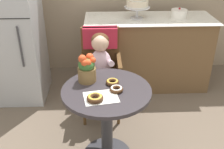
{
  "coord_description": "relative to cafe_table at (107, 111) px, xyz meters",
  "views": [
    {
      "loc": [
        -0.03,
        -1.8,
        1.84
      ],
      "look_at": [
        0.05,
        0.15,
        0.77
      ],
      "focal_mm": 42.68,
      "sensor_mm": 36.0,
      "label": 1
    }
  ],
  "objects": [
    {
      "name": "paper_napkin",
      "position": [
        -0.04,
        -0.12,
        0.21
      ],
      "size": [
        0.28,
        0.24,
        0.0
      ],
      "primitive_type": "cube",
      "rotation": [
        0.0,
        0.0,
        0.18
      ],
      "color": "white",
      "rests_on": "cafe_table"
    },
    {
      "name": "flower_vase",
      "position": [
        -0.16,
        0.14,
        0.33
      ],
      "size": [
        0.15,
        0.15,
        0.25
      ],
      "color": "brown",
      "rests_on": "cafe_table"
    },
    {
      "name": "round_layer_cake",
      "position": [
        0.89,
        1.29,
        0.44
      ],
      "size": [
        0.19,
        0.19,
        0.13
      ],
      "color": "white",
      "rests_on": "display_counter"
    },
    {
      "name": "donut_mid",
      "position": [
        0.05,
        0.08,
        0.23
      ],
      "size": [
        0.11,
        0.11,
        0.04
      ],
      "color": "#4C2D19",
      "rests_on": "cafe_table"
    },
    {
      "name": "seated_child",
      "position": [
        -0.05,
        0.58,
        0.17
      ],
      "size": [
        0.27,
        0.32,
        0.73
      ],
      "color": "silver",
      "rests_on": "ground"
    },
    {
      "name": "donut_front",
      "position": [
        0.08,
        -0.03,
        0.23
      ],
      "size": [
        0.11,
        0.11,
        0.04
      ],
      "color": "#4C2D19",
      "rests_on": "cafe_table"
    },
    {
      "name": "display_counter",
      "position": [
        0.55,
        1.3,
        -0.05
      ],
      "size": [
        1.56,
        0.62,
        0.9
      ],
      "color": "brown",
      "rests_on": "ground"
    },
    {
      "name": "refrigerator",
      "position": [
        -1.05,
        1.1,
        0.34
      ],
      "size": [
        0.64,
        0.63,
        1.7
      ],
      "color": "#B7BABF",
      "rests_on": "ground"
    },
    {
      "name": "tiered_cake_stand",
      "position": [
        0.39,
        1.3,
        0.59
      ],
      "size": [
        0.3,
        0.3,
        0.33
      ],
      "color": "silver",
      "rests_on": "display_counter"
    },
    {
      "name": "donut_side",
      "position": [
        -0.09,
        -0.15,
        0.24
      ],
      "size": [
        0.13,
        0.13,
        0.04
      ],
      "color": "#4C2D19",
      "rests_on": "cafe_table"
    },
    {
      "name": "wicker_chair",
      "position": [
        -0.05,
        0.74,
        0.13
      ],
      "size": [
        0.42,
        0.45,
        0.95
      ],
      "rotation": [
        0.0,
        0.0,
        0.01
      ],
      "color": "brown",
      "rests_on": "ground"
    },
    {
      "name": "cafe_table",
      "position": [
        0.0,
        0.0,
        0.0
      ],
      "size": [
        0.72,
        0.72,
        0.72
      ],
      "color": "#332D33",
      "rests_on": "ground"
    }
  ]
}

